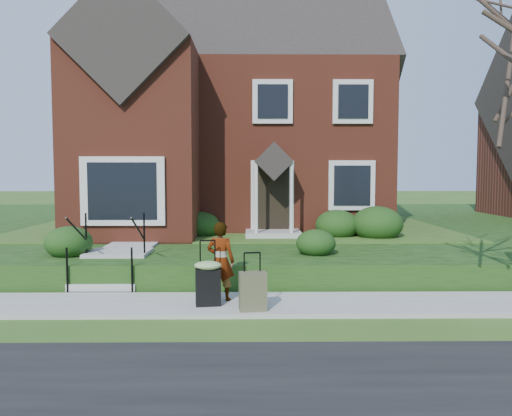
{
  "coord_description": "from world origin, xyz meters",
  "views": [
    {
      "loc": [
        0.53,
        -9.09,
        2.47
      ],
      "look_at": [
        0.66,
        2.0,
        1.69
      ],
      "focal_mm": 35.0,
      "sensor_mm": 36.0,
      "label": 1
    }
  ],
  "objects_px": {
    "front_steps": "(113,264)",
    "suitcase_black": "(208,280)",
    "suitcase_olive": "(253,291)",
    "woman": "(221,261)"
  },
  "relations": [
    {
      "from": "front_steps",
      "to": "suitcase_black",
      "type": "height_order",
      "value": "front_steps"
    },
    {
      "from": "front_steps",
      "to": "woman",
      "type": "height_order",
      "value": "front_steps"
    },
    {
      "from": "woman",
      "to": "suitcase_olive",
      "type": "bearing_deg",
      "value": 146.86
    },
    {
      "from": "suitcase_black",
      "to": "suitcase_olive",
      "type": "relative_size",
      "value": 1.17
    },
    {
      "from": "front_steps",
      "to": "suitcase_black",
      "type": "bearing_deg",
      "value": -42.05
    },
    {
      "from": "front_steps",
      "to": "suitcase_olive",
      "type": "height_order",
      "value": "front_steps"
    },
    {
      "from": "front_steps",
      "to": "woman",
      "type": "bearing_deg",
      "value": -33.78
    },
    {
      "from": "woman",
      "to": "suitcase_olive",
      "type": "distance_m",
      "value": 1.03
    },
    {
      "from": "front_steps",
      "to": "suitcase_black",
      "type": "distance_m",
      "value": 3.06
    },
    {
      "from": "suitcase_olive",
      "to": "front_steps",
      "type": "bearing_deg",
      "value": 134.07
    }
  ]
}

